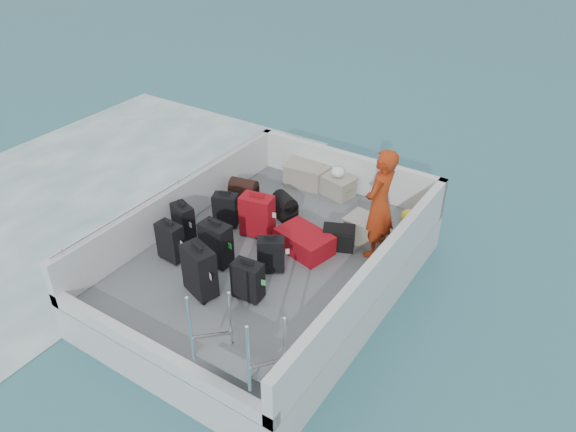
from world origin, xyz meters
The scene contains 24 objects.
ground centered at (0.00, 0.00, 0.00)m, with size 160.00×160.00×0.00m, color #1B4E5F.
wake_foam centered at (-4.80, 0.00, 0.00)m, with size 10.00×10.00×0.00m, color white.
ferry_hull centered at (0.00, 0.00, 0.30)m, with size 3.60×5.00×0.60m, color silver.
deck centered at (0.00, 0.00, 0.61)m, with size 3.30×4.70×0.02m, color slate.
deck_fittings centered at (0.35, -0.32, 0.99)m, with size 3.60×5.00×0.90m.
suitcase_0 centered at (-1.15, -0.85, 0.93)m, with size 0.39×0.22×0.61m, color black.
suitcase_1 centered at (-1.37, -0.33, 0.91)m, with size 0.39×0.22×0.58m, color black.
suitcase_2 centered at (-1.05, 0.31, 0.90)m, with size 0.39×0.23×0.56m, color black.
suitcase_3 centered at (-0.29, -1.20, 0.99)m, with size 0.49×0.29×0.74m, color black.
suitcase_4 centered at (-0.54, -0.55, 0.95)m, with size 0.45×0.27×0.67m, color black.
suitcase_5 centered at (-0.47, 0.37, 0.97)m, with size 0.50×0.30×0.69m, color maroon.
suitcase_6 centered at (0.31, -0.92, 0.90)m, with size 0.41×0.24×0.57m, color black.
suitcase_7 centered at (0.23, -0.27, 0.89)m, with size 0.39×0.22×0.54m, color black.
suitcase_8 centered at (0.38, 0.41, 0.78)m, with size 0.54×0.82×0.32m, color maroon.
duffel_0 centered at (-1.28, 1.08, 0.78)m, with size 0.46×0.30×0.32m, color black, non-canonical shape.
duffel_1 centered at (-0.40, 1.05, 0.78)m, with size 0.40×0.30×0.32m, color black, non-canonical shape.
duffel_2 centered at (0.77, 0.77, 0.78)m, with size 0.48×0.30×0.32m, color black, non-canonical shape.
crate_0 centered at (-0.70, 2.13, 0.81)m, with size 0.63×0.44×0.38m, color #9F9A8A.
crate_1 centered at (-0.60, 2.20, 0.81)m, with size 0.62×0.43×0.38m, color #9F9A8A.
crate_2 centered at (-0.02, 2.15, 0.79)m, with size 0.55×0.38×0.33m, color #9F9A8A.
crate_3 centered at (1.04, 1.16, 0.80)m, with size 0.60×0.41×0.36m, color #9F9A8A.
yellow_bag centered at (1.40, 2.02, 0.73)m, with size 0.28×0.26×0.22m, color yellow.
white_bag centered at (-0.02, 2.15, 1.04)m, with size 0.24×0.24×0.18m, color white.
passenger centered at (1.30, 0.95, 1.48)m, with size 0.63×0.41×1.72m, color #E34115.
Camera 1 is at (3.95, -5.51, 5.70)m, focal length 35.00 mm.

